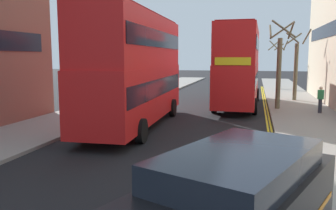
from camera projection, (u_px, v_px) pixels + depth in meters
name	position (u px, v px, depth m)	size (l,w,h in m)	color
sidewalk_right	(319.00, 132.00, 16.28)	(4.00, 80.00, 0.14)	gray
sidewalk_left	(68.00, 120.00, 19.41)	(4.00, 80.00, 0.14)	gray
kerb_line_outer	(274.00, 140.00, 14.87)	(0.10, 56.00, 0.01)	yellow
kerb_line_inner	(270.00, 140.00, 14.91)	(0.10, 56.00, 0.01)	yellow
double_decker_bus_away	(136.00, 67.00, 17.48)	(3.10, 10.89, 5.64)	red
double_decker_bus_oncoming	(239.00, 64.00, 24.63)	(2.95, 10.85, 5.64)	red
pedestrian_far	(320.00, 99.00, 21.17)	(0.34, 0.22, 1.62)	#2D2D38
street_tree_near	(279.00, 66.00, 22.79)	(1.66, 1.93, 5.74)	#6B6047
street_tree_mid	(296.00, 67.00, 27.30)	(1.82, 1.80, 5.49)	#6B6047
street_tree_far	(278.00, 66.00, 37.28)	(1.98, 2.17, 5.22)	#6B6047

